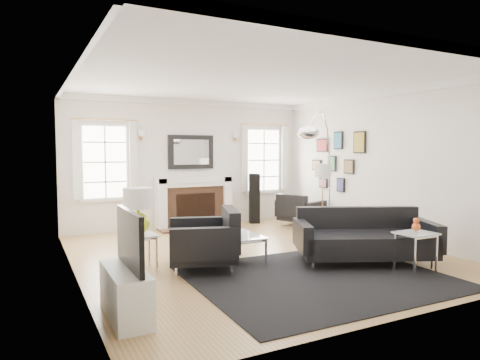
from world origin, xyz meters
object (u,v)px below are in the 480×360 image
armchair_left (207,241)px  arc_floor_lamp (320,169)px  fireplace (194,202)px  sofa (363,238)px  armchair_right (299,211)px  gourd_lamp (138,208)px  coffee_table (228,237)px

armchair_left → arc_floor_lamp: size_ratio=0.52×
fireplace → armchair_left: (-1.02, -3.21, -0.15)m
sofa → armchair_right: bearing=72.9°
sofa → armchair_left: (-2.24, 0.74, 0.03)m
armchair_left → armchair_right: armchair_left is taller
fireplace → arc_floor_lamp: 3.05m
armchair_left → gourd_lamp: bearing=159.4°
armchair_left → gourd_lamp: 1.08m
fireplace → sofa: (1.22, -3.94, -0.18)m
armchair_left → fireplace: bearing=72.3°
armchair_left → armchair_right: (3.17, 2.27, -0.06)m
gourd_lamp → coffee_table: bearing=-5.8°
armchair_left → coffee_table: (0.43, 0.20, -0.02)m
armchair_right → gourd_lamp: size_ratio=1.67×
armchair_right → arc_floor_lamp: (-0.67, -1.61, 1.01)m
armchair_right → coffee_table: 3.43m
coffee_table → arc_floor_lamp: size_ratio=0.37×
arc_floor_lamp → fireplace: bearing=120.1°
sofa → gourd_lamp: 3.36m
armchair_left → arc_floor_lamp: 2.75m
armchair_right → arc_floor_lamp: 2.01m
fireplace → armchair_right: bearing=-23.5°
armchair_left → sofa: bearing=-18.2°
armchair_right → fireplace: bearing=156.5°
armchair_right → gourd_lamp: 4.54m
armchair_left → armchair_right: size_ratio=1.17×
armchair_right → coffee_table: size_ratio=1.20×
fireplace → coffee_table: fireplace is taller
fireplace → coffee_table: bearing=-101.2°
armchair_left → gourd_lamp: gourd_lamp is taller
sofa → coffee_table: size_ratio=2.43×
armchair_right → gourd_lamp: (-4.06, -1.94, 0.56)m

